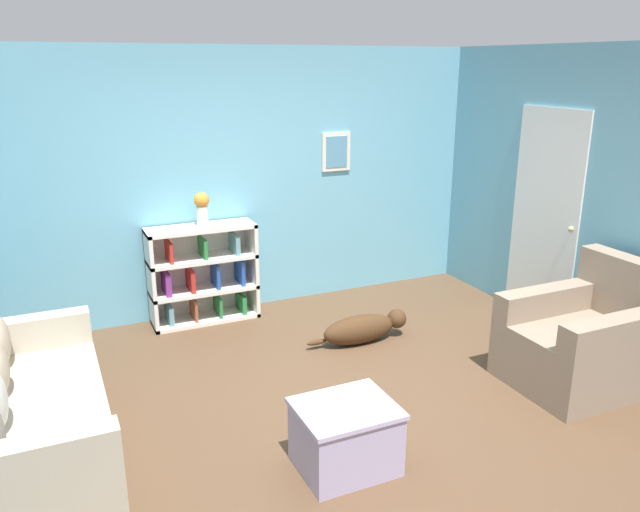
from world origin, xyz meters
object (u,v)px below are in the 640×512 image
Objects in this scene: dog at (363,328)px; vase at (202,207)px; bookshelf at (203,275)px; recliner_chair at (586,341)px; couch at (29,419)px; coffee_table at (345,435)px.

vase reaches higher than dog.
bookshelf is 0.97× the size of recliner_chair.
vase is (-2.40, 2.46, 0.79)m from recliner_chair.
recliner_chair reaches higher than dog.
couch is at bearing 170.87° from recliner_chair.
vase is at bearing -42.14° from bookshelf.
couch is at bearing -131.36° from vase.
bookshelf is 2.72m from coffee_table.
bookshelf is 3.47m from recliner_chair.
coffee_table is 1.85m from dog.
vase reaches higher than recliner_chair.
coffee_table is at bearing -174.55° from recliner_chair.
coffee_table is at bearing -86.28° from vase.
recliner_chair is at bearing -45.72° from bookshelf.
couch is at bearing -130.54° from bookshelf.
bookshelf is at bearing 136.18° from dog.
vase reaches higher than couch.
recliner_chair is at bearing -45.76° from vase.
dog is at bearing 14.62° from couch.
couch reaches higher than dog.
dog is at bearing 58.24° from coffee_table.
couch is 5.76× the size of vase.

